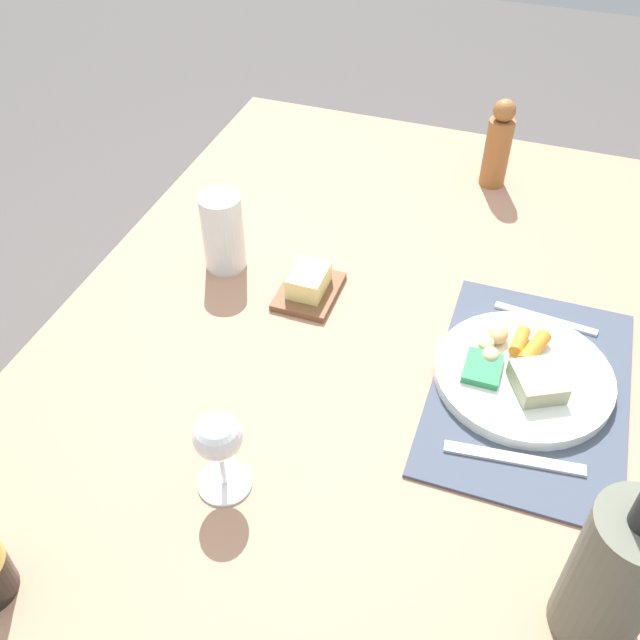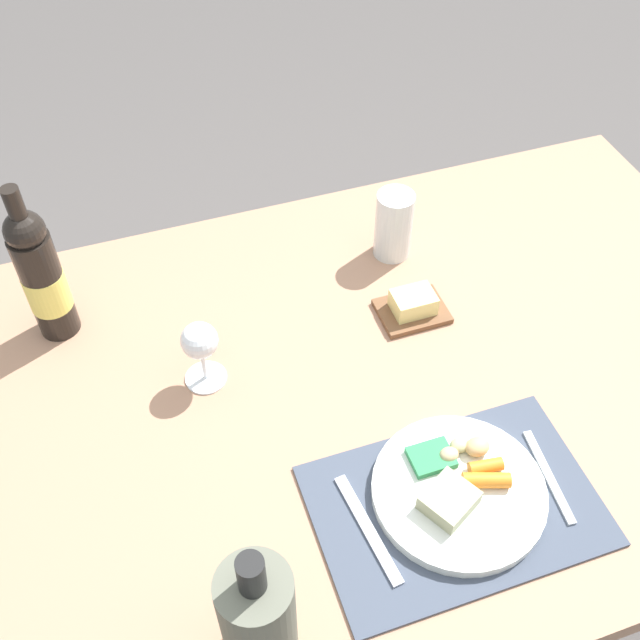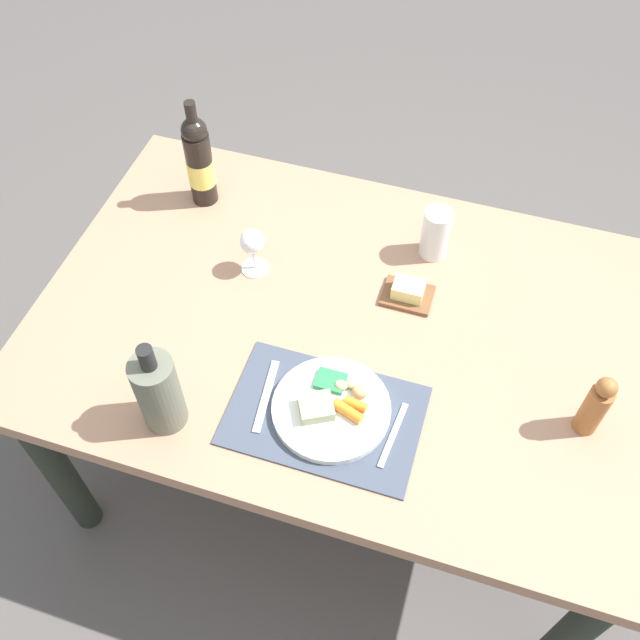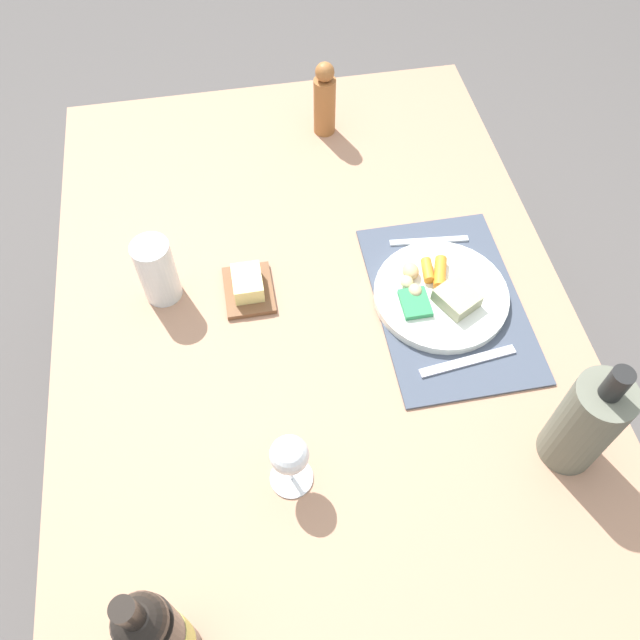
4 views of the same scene
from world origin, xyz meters
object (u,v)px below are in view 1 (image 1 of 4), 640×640
at_px(dinner_plate, 522,373).
at_px(fork, 514,458).
at_px(cooler_bottle, 615,575).
at_px(water_tumbler, 223,236).
at_px(knife, 545,319).
at_px(butter_dish, 309,285).
at_px(pepper_mill, 498,145).
at_px(wine_glass, 218,441).
at_px(dining_table, 355,395).

height_order(dinner_plate, fork, dinner_plate).
bearing_deg(cooler_bottle, water_tumbler, 55.36).
xyz_separation_m(cooler_bottle, water_tumbler, (0.48, 0.69, -0.05)).
bearing_deg(knife, butter_dish, 104.39).
xyz_separation_m(knife, pepper_mill, (0.41, 0.16, 0.08)).
xyz_separation_m(water_tumbler, pepper_mill, (0.44, -0.42, 0.03)).
xyz_separation_m(fork, pepper_mill, (0.72, 0.15, 0.08)).
bearing_deg(fork, dinner_plate, -2.16).
height_order(butter_dish, wine_glass, wine_glass).
height_order(dinner_plate, pepper_mill, pepper_mill).
height_order(fork, water_tumbler, water_tumbler).
relative_size(dining_table, cooler_bottle, 5.79).
bearing_deg(pepper_mill, butter_dish, 152.42).
distance_m(knife, pepper_mill, 0.45).
bearing_deg(knife, pepper_mill, 26.71).
distance_m(water_tumbler, wine_glass, 0.49).
bearing_deg(dinner_plate, knife, -7.70).
distance_m(dinner_plate, cooler_bottle, 0.39).
relative_size(water_tumbler, pepper_mill, 0.78).
height_order(dinner_plate, butter_dish, dinner_plate).
relative_size(dinner_plate, fork, 1.40).
height_order(cooler_bottle, wine_glass, cooler_bottle).
bearing_deg(wine_glass, cooler_bottle, -93.89).
height_order(fork, butter_dish, butter_dish).
height_order(knife, butter_dish, butter_dish).
bearing_deg(water_tumbler, pepper_mill, -43.46).
bearing_deg(knife, dining_table, 128.68).
relative_size(dining_table, water_tumbler, 10.73).
relative_size(fork, knife, 1.13).
bearing_deg(pepper_mill, dinner_plate, -166.22).
bearing_deg(wine_glass, fork, -65.64).
xyz_separation_m(fork, cooler_bottle, (-0.20, -0.12, 0.10)).
bearing_deg(dinner_plate, cooler_bottle, -160.13).
relative_size(fork, butter_dish, 1.51).
relative_size(fork, wine_glass, 1.43).
relative_size(dining_table, dinner_plate, 5.80).
height_order(water_tumbler, pepper_mill, pepper_mill).
height_order(fork, wine_glass, wine_glass).
relative_size(knife, cooler_bottle, 0.63).
bearing_deg(fork, dining_table, 58.36).
distance_m(dining_table, water_tumbler, 0.37).
xyz_separation_m(dinner_plate, butter_dish, (0.09, 0.38, 0.00)).
bearing_deg(fork, pepper_mill, 5.34).
bearing_deg(knife, wine_glass, 147.09).
xyz_separation_m(butter_dish, pepper_mill, (0.47, -0.25, 0.07)).
height_order(dining_table, wine_glass, wine_glass).
bearing_deg(pepper_mill, knife, -158.86).
bearing_deg(butter_dish, pepper_mill, -27.58).
distance_m(knife, water_tumbler, 0.58).
bearing_deg(water_tumbler, knife, -86.60).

